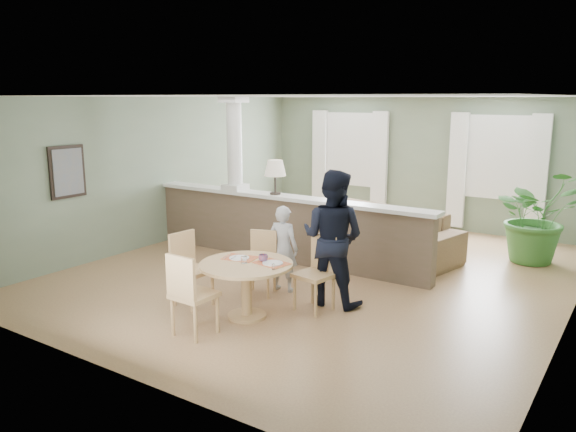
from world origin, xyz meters
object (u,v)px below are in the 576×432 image
Objects in this scene: child_person at (283,248)px; man_person at (333,238)px; sofa at (378,232)px; dining_table at (247,274)px; chair_near at (189,291)px; chair_far_man at (318,269)px; chair_far_boy at (262,259)px; chair_side at (189,265)px; houseplant at (536,216)px.

man_person is (0.82, -0.06, 0.28)m from child_person.
dining_table is (-0.16, -3.49, 0.15)m from sofa.
dining_table is at bearing 93.36° from child_person.
child_person is (0.00, 1.89, 0.07)m from chair_near.
chair_far_man is 1.74m from chair_near.
chair_near is at bearing -102.43° from dining_table.
chair_far_boy is 0.91× the size of chair_side.
chair_near is (-2.67, -5.39, -0.24)m from houseplant.
chair_far_boy is (-0.38, 0.82, -0.07)m from dining_table.
chair_far_man reaches higher than chair_far_boy.
dining_table is 1.08m from child_person.
chair_far_boy is 0.89× the size of chair_near.
sofa is 2.79m from chair_far_man.
child_person is (-0.76, 0.33, 0.08)m from chair_far_man.
man_person is at bearing -66.86° from sofa.
houseplant is 6.02m from chair_near.
chair_side is at bearing -139.88° from chair_far_boy.
man_person reaches higher than child_person.
houseplant is at bearing 73.05° from chair_far_man.
chair_far_boy is (-2.87, -3.73, -0.29)m from houseplant.
dining_table is (-2.49, -4.56, -0.22)m from houseplant.
chair_far_man is at bearing -24.57° from chair_far_boy.
chair_near is (-0.34, -4.31, 0.13)m from sofa.
sofa is 2.58m from man_person.
chair_side is at bearing -126.32° from houseplant.
chair_side is at bearing 50.94° from child_person.
sofa is 2.43× the size of dining_table.
sofa is at bearing -82.59° from man_person.
chair_near is 1.90m from child_person.
houseplant is 4.72m from chair_far_boy.
chair_side reaches higher than sofa.
child_person is (-0.18, 1.07, 0.06)m from dining_table.
dining_table is at bearing -79.66° from chair_side.
man_person is at bearing 87.67° from chair_far_man.
sofa is 3.71m from chair_side.
sofa is 3.21× the size of chair_far_boy.
chair_far_man is at bearing -55.64° from chair_side.
chair_far_boy reaches higher than sofa.
sofa is at bearing 108.30° from chair_far_man.
child_person reaches higher than chair_far_boy.
chair_far_man reaches higher than dining_table.
dining_table is at bearing 53.91° from man_person.
dining_table is 0.65× the size of man_person.
chair_far_man is at bearing 74.58° from man_person.
chair_far_boy is at bearing -175.89° from chair_far_man.
houseplant reaches higher than chair_side.
chair_side is 0.54× the size of man_person.
chair_side is at bearing 31.01° from man_person.
houseplant is 1.61× the size of chair_side.
chair_far_man reaches higher than sofa.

